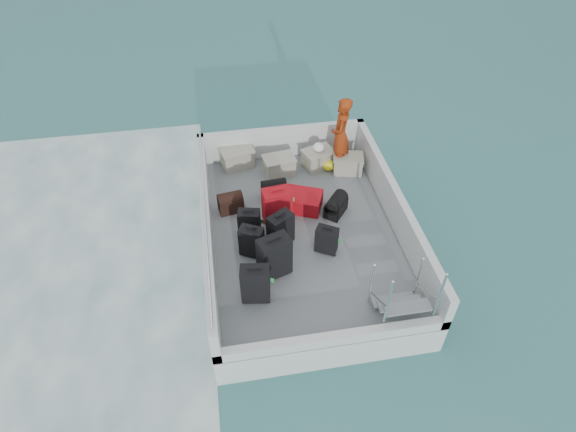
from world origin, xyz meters
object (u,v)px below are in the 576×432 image
object	(u,v)px
passenger	(341,135)
suitcase_5	(277,206)
suitcase_6	(327,240)
crate_2	(318,159)
suitcase_0	(255,284)
suitcase_3	(274,257)
suitcase_8	(300,201)
crate_0	(237,158)
crate_1	(279,166)
crate_3	(348,164)
suitcase_2	(249,224)
suitcase_4	(281,230)
suitcase_1	(252,242)

from	to	relation	value
passenger	suitcase_5	bearing A→B (deg)	-28.15
suitcase_6	crate_2	distance (m)	2.51
suitcase_0	suitcase_5	world-z (taller)	suitcase_5
suitcase_6	passenger	distance (m)	2.56
crate_2	passenger	distance (m)	0.76
suitcase_3	suitcase_8	size ratio (longest dim) A/B	0.98
suitcase_5	crate_2	distance (m)	1.92
suitcase_0	crate_0	bearing A→B (deg)	97.76
crate_0	crate_1	world-z (taller)	crate_0
suitcase_0	crate_3	distance (m)	3.81
passenger	suitcase_2	bearing A→B (deg)	-31.35
suitcase_0	suitcase_2	xyz separation A→B (m)	(0.06, 1.45, -0.07)
suitcase_2	suitcase_4	size ratio (longest dim) A/B	0.87
suitcase_0	suitcase_1	distance (m)	0.98
suitcase_2	suitcase_8	bearing A→B (deg)	42.20
passenger	suitcase_1	bearing A→B (deg)	-24.55
suitcase_8	crate_2	world-z (taller)	crate_2
suitcase_8	crate_0	world-z (taller)	crate_0
suitcase_8	crate_3	bearing A→B (deg)	-28.39
suitcase_3	suitcase_5	distance (m)	1.31
suitcase_6	passenger	size ratio (longest dim) A/B	0.33
crate_0	passenger	bearing A→B (deg)	-11.10
suitcase_5	suitcase_6	bearing A→B (deg)	-58.12
suitcase_4	passenger	distance (m)	2.62
crate_0	suitcase_6	bearing A→B (deg)	-64.66
suitcase_2	passenger	distance (m)	2.77
suitcase_4	crate_2	world-z (taller)	suitcase_4
suitcase_6	passenger	bearing A→B (deg)	101.62
suitcase_3	suitcase_4	xyz separation A→B (m)	(0.21, 0.69, -0.07)
suitcase_5	suitcase_6	world-z (taller)	suitcase_5
suitcase_0	passenger	distance (m)	3.88
crate_2	crate_3	size ratio (longest dim) A/B	1.03
suitcase_5	crate_2	xyz separation A→B (m)	(1.12, 1.55, -0.18)
crate_0	crate_3	distance (m)	2.36
suitcase_2	passenger	world-z (taller)	passenger
suitcase_2	crate_0	distance (m)	2.16
crate_2	suitcase_5	bearing A→B (deg)	-125.91
crate_2	crate_3	world-z (taller)	crate_2
suitcase_0	suitcase_2	world-z (taller)	suitcase_0
suitcase_2	crate_3	bearing A→B (deg)	47.00
crate_3	suitcase_6	bearing A→B (deg)	-113.83
crate_1	suitcase_6	bearing A→B (deg)	-78.72
suitcase_1	suitcase_5	size ratio (longest dim) A/B	0.84
crate_3	crate_0	bearing A→B (deg)	165.45
suitcase_0	suitcase_4	world-z (taller)	suitcase_0
suitcase_2	suitcase_6	bearing A→B (deg)	-13.58
suitcase_5	crate_0	xyz separation A→B (m)	(-0.58, 1.85, -0.17)
suitcase_2	suitcase_5	world-z (taller)	suitcase_5
suitcase_4	suitcase_8	world-z (taller)	suitcase_4
suitcase_0	crate_1	size ratio (longest dim) A/B	1.15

